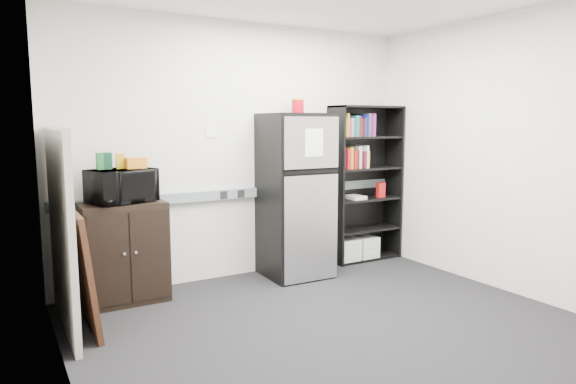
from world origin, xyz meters
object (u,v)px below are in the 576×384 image
object	(u,v)px
microwave	(122,186)
refrigerator	(295,196)
cubicle_partition	(61,230)
cabinet	(124,252)
bookshelf	(363,180)

from	to	relation	value
microwave	refrigerator	size ratio (longest dim) A/B	0.32
cubicle_partition	microwave	distance (m)	0.75
cabinet	refrigerator	world-z (taller)	refrigerator
refrigerator	bookshelf	bearing A→B (deg)	9.81
microwave	refrigerator	distance (m)	1.81
bookshelf	refrigerator	bearing A→B (deg)	-172.10
bookshelf	cubicle_partition	xyz separation A→B (m)	(-3.41, -0.49, -0.16)
cabinet	refrigerator	bearing A→B (deg)	-2.56
refrigerator	cubicle_partition	bearing A→B (deg)	-169.87
bookshelf	cabinet	distance (m)	2.89
cabinet	microwave	bearing A→B (deg)	-90.00
cabinet	microwave	world-z (taller)	microwave
cubicle_partition	cabinet	world-z (taller)	cubicle_partition
bookshelf	cabinet	size ratio (longest dim) A/B	1.98
cubicle_partition	bookshelf	bearing A→B (deg)	8.13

